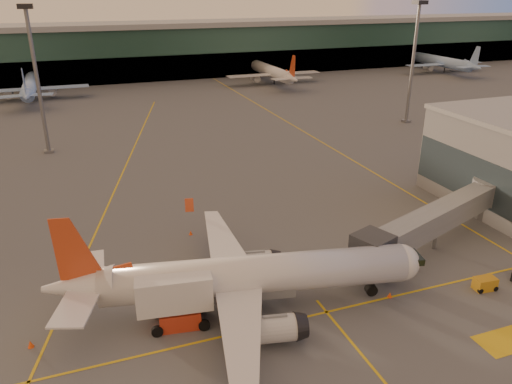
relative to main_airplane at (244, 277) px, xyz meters
name	(u,v)px	position (x,y,z in m)	size (l,w,h in m)	color
ground	(301,360)	(2.04, -8.25, -3.42)	(600.00, 600.00, 0.00)	#4C4F54
taxi_markings	(135,184)	(-5.28, 36.24, -3.41)	(100.12, 173.00, 0.01)	gold
terminal	(115,52)	(2.04, 133.54, 5.34)	(400.00, 20.00, 17.60)	#19382D
mast_west_near	(36,70)	(-17.96, 57.75, 11.44)	(2.40, 2.40, 25.60)	slate
mast_east_near	(414,54)	(57.04, 53.75, 11.44)	(2.40, 2.40, 25.60)	slate
distant_aircraft_row	(48,98)	(-18.96, 109.75, -3.42)	(290.00, 34.00, 13.00)	#8DB2EC
main_airplane	(244,277)	(0.00, 0.00, 0.00)	(34.65, 31.48, 10.53)	silver
jet_bridge	(444,216)	(25.80, 4.02, 0.26)	(26.89, 12.33, 5.41)	slate
catering_truck	(175,297)	(-6.44, -0.17, -0.52)	(6.91, 3.81, 5.10)	#B42F19
gpu_cart	(485,284)	(23.71, -5.34, -2.79)	(2.32, 1.53, 1.29)	#B77F16
cone_nose	(415,267)	(19.57, 0.24, -3.15)	(0.43, 0.43, 0.55)	#FF4C0D
cone_tail	(31,344)	(-18.67, 1.04, -3.11)	(0.50, 0.50, 0.64)	#FF4C0D
cone_wing_left	(191,233)	(-1.20, 16.60, -3.16)	(0.43, 0.43, 0.54)	#FF4C0D
cone_fwd	(390,295)	(13.98, -3.23, -3.15)	(0.45, 0.45, 0.57)	#FF4C0D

